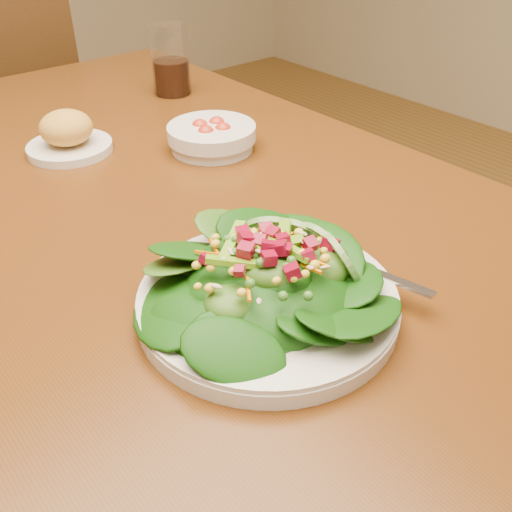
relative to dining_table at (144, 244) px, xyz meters
name	(u,v)px	position (x,y,z in m)	size (l,w,h in m)	color
ground_plane	(176,481)	(0.00, 0.00, -0.65)	(5.00, 5.00, 0.00)	olive
dining_table	(144,244)	(0.00, 0.00, 0.00)	(0.90, 1.40, 0.75)	#52250F
chair_far	(1,120)	(0.10, 1.03, -0.12)	(0.52, 0.52, 1.00)	#321C0B
salad_plate	(275,284)	(-0.02, -0.35, 0.13)	(0.29, 0.29, 0.08)	silver
bread_plate	(68,135)	(-0.02, 0.20, 0.13)	(0.15, 0.15, 0.07)	silver
tomato_bowl	(212,136)	(0.18, 0.05, 0.12)	(0.15, 0.15, 0.05)	silver
drinking_glass	(171,65)	(0.29, 0.34, 0.16)	(0.08, 0.08, 0.14)	silver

